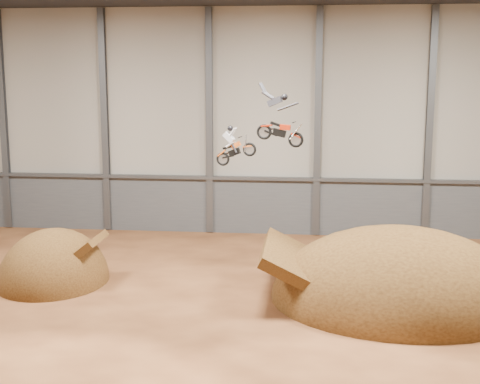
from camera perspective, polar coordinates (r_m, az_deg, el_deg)
name	(u,v)px	position (r m, az deg, el deg)	size (l,w,h in m)	color
floor	(237,319)	(28.31, -0.25, -10.80)	(40.00, 40.00, 0.00)	#512A15
back_wall	(263,123)	(41.46, 2.00, 5.92)	(40.00, 0.10, 14.00)	#9D978B
lower_band_back	(263,206)	(42.10, 1.95, -1.23)	(39.80, 0.18, 3.50)	#4A4C50
steel_rail	(263,179)	(41.62, 1.95, 1.16)	(39.80, 0.35, 0.20)	#47494F
steel_column_0	(4,121)	(45.56, -19.53, 5.74)	(0.40, 0.36, 13.90)	#47494F
steel_column_1	(105,122)	(43.13, -11.46, 5.90)	(0.40, 0.36, 13.90)	#47494F
steel_column_2	(209,123)	(41.62, -2.62, 5.94)	(0.40, 0.36, 13.90)	#47494F
steel_column_3	(318,123)	(41.16, 6.64, 5.83)	(0.40, 0.36, 13.90)	#47494F
steel_column_4	(430,124)	(41.77, 15.87, 5.57)	(0.40, 0.36, 13.90)	#47494F
takeoff_ramp	(54,282)	(34.24, -15.57, -7.39)	(5.25, 6.06, 5.25)	#3A230E
landing_ramp	(398,300)	(31.35, 13.30, -8.95)	(11.43, 10.11, 6.59)	#3A230E
fmx_rider_a	(238,141)	(31.90, -0.13, 4.35)	(2.06, 0.78, 1.86)	#DD5C1B
fmx_rider_b	(279,116)	(30.12, 3.31, 6.53)	(2.89, 0.83, 2.48)	#A8220B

